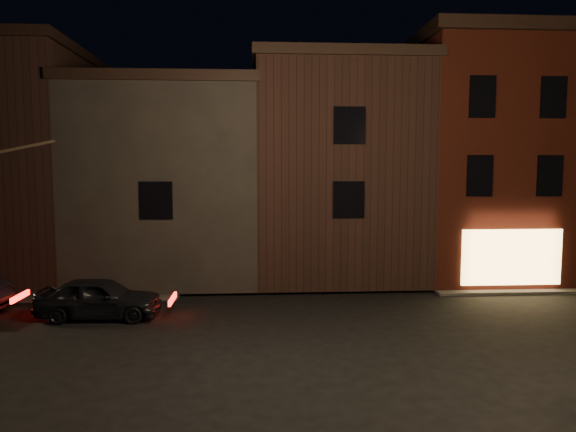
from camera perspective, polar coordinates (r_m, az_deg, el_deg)
name	(u,v)px	position (r m, az deg, el deg)	size (l,w,h in m)	color
ground	(329,343)	(14.89, 4.57, -13.93)	(120.00, 120.00, 0.00)	black
sidewalk_far_right	(575,239)	(40.71, 29.30, -2.20)	(30.00, 30.00, 0.12)	#2D2B28
corner_building	(472,158)	(25.44, 19.79, 6.12)	(6.50, 8.50, 10.50)	#3D120B
row_building_a	(330,170)	(24.67, 4.70, 5.13)	(7.30, 10.30, 9.40)	black
row_building_b	(177,181)	(24.71, -12.23, 3.87)	(7.80, 10.30, 8.40)	black
row_building_c	(18,164)	(26.78, -27.84, 5.09)	(7.30, 10.30, 9.90)	black
parked_car_a	(100,298)	(18.10, -20.20, -8.53)	(1.60, 3.97, 1.35)	black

